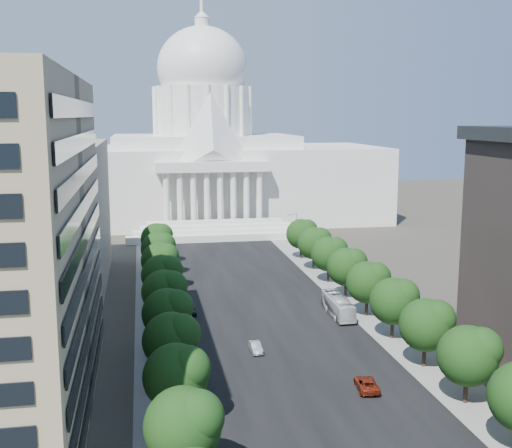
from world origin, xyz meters
TOP-DOWN VIEW (x-y plane):
  - road_asphalt at (0.00, 90.00)m, footprint 30.00×260.00m
  - sidewalk_left at (-19.00, 90.00)m, footprint 8.00×260.00m
  - sidewalk_right at (19.00, 90.00)m, footprint 8.00×260.00m
  - capitol at (0.00, 184.89)m, footprint 120.00×56.00m
  - office_block_left_far at (-48.00, 100.00)m, footprint 38.00×52.00m
  - tree_l_b at (-17.66, 23.81)m, footprint 7.79×7.60m
  - tree_l_c at (-17.66, 35.81)m, footprint 7.79×7.60m
  - tree_l_d at (-17.66, 47.81)m, footprint 7.79×7.60m
  - tree_l_e at (-17.66, 59.81)m, footprint 7.79×7.60m
  - tree_l_f at (-17.66, 71.81)m, footprint 7.79×7.60m
  - tree_l_g at (-17.66, 83.81)m, footprint 7.79×7.60m
  - tree_l_h at (-17.66, 95.81)m, footprint 7.79×7.60m
  - tree_l_i at (-17.66, 107.81)m, footprint 7.79×7.60m
  - tree_l_j at (-17.66, 119.81)m, footprint 7.79×7.60m
  - tree_r_c at (18.34, 35.81)m, footprint 7.79×7.60m
  - tree_r_d at (18.34, 47.81)m, footprint 7.79×7.60m
  - tree_r_e at (18.34, 59.81)m, footprint 7.79×7.60m
  - tree_r_f at (18.34, 71.81)m, footprint 7.79×7.60m
  - tree_r_g at (18.34, 83.81)m, footprint 7.79×7.60m
  - tree_r_h at (18.34, 95.81)m, footprint 7.79×7.60m
  - tree_r_i at (18.34, 107.81)m, footprint 7.79×7.60m
  - tree_r_j at (18.34, 119.81)m, footprint 7.79×7.60m
  - streetlight_b at (19.90, 35.00)m, footprint 2.61×0.44m
  - streetlight_c at (19.90, 60.00)m, footprint 2.61×0.44m
  - streetlight_d at (19.90, 85.00)m, footprint 2.61×0.44m
  - streetlight_e at (19.90, 110.00)m, footprint 2.61×0.44m
  - streetlight_f at (19.90, 135.00)m, footprint 2.61×0.44m
  - car_silver at (-4.83, 57.76)m, footprint 1.71×4.50m
  - car_red at (7.11, 41.75)m, footprint 3.37×6.01m
  - car_dark_b at (-13.50, 78.40)m, footprint 2.84×5.90m
  - city_bus at (12.96, 73.00)m, footprint 3.26×12.77m

SIDE VIEW (x-z plane):
  - road_asphalt at x=0.00m, z-range -0.01..0.01m
  - sidewalk_left at x=-19.00m, z-range -0.01..0.01m
  - sidewalk_right at x=19.00m, z-range -0.01..0.01m
  - car_silver at x=-4.83m, z-range 0.00..1.47m
  - car_red at x=7.11m, z-range 0.00..1.59m
  - car_dark_b at x=-13.50m, z-range 0.00..1.66m
  - city_bus at x=12.96m, z-range 0.00..3.54m
  - streetlight_b at x=19.90m, z-range 1.32..10.32m
  - streetlight_c at x=19.90m, z-range 1.32..10.32m
  - streetlight_d at x=19.90m, z-range 1.32..10.32m
  - streetlight_e at x=19.90m, z-range 1.32..10.32m
  - streetlight_f at x=19.90m, z-range 1.32..10.32m
  - tree_l_b at x=-17.66m, z-range 1.47..11.44m
  - tree_l_c at x=-17.66m, z-range 1.47..11.44m
  - tree_l_d at x=-17.66m, z-range 1.47..11.44m
  - tree_l_e at x=-17.66m, z-range 1.47..11.44m
  - tree_l_f at x=-17.66m, z-range 1.47..11.44m
  - tree_l_g at x=-17.66m, z-range 1.47..11.44m
  - tree_l_h at x=-17.66m, z-range 1.47..11.44m
  - tree_l_i at x=-17.66m, z-range 1.47..11.44m
  - tree_l_j at x=-17.66m, z-range 1.47..11.44m
  - tree_r_c at x=18.34m, z-range 1.47..11.44m
  - tree_r_d at x=18.34m, z-range 1.47..11.44m
  - tree_r_e at x=18.34m, z-range 1.47..11.44m
  - tree_r_f at x=18.34m, z-range 1.47..11.44m
  - tree_r_g at x=18.34m, z-range 1.47..11.44m
  - tree_r_h at x=18.34m, z-range 1.47..11.44m
  - tree_r_i at x=18.34m, z-range 1.47..11.44m
  - tree_r_j at x=18.34m, z-range 1.47..11.44m
  - office_block_left_far at x=-48.00m, z-range 0.00..30.00m
  - capitol at x=0.00m, z-range -16.49..56.51m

